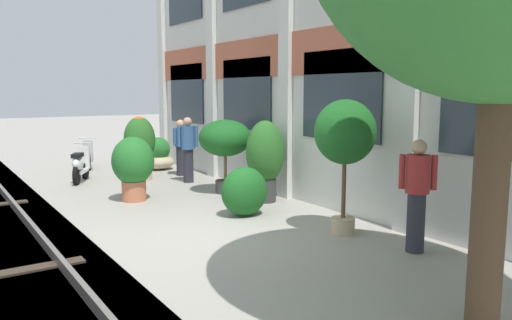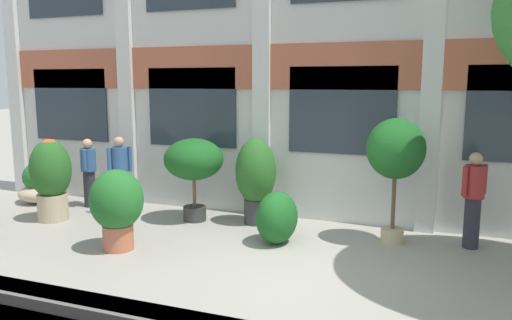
{
  "view_description": "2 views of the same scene",
  "coord_description": "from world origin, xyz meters",
  "px_view_note": "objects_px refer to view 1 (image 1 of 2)",
  "views": [
    {
      "loc": [
        6.97,
        -3.74,
        2.33
      ],
      "look_at": [
        -0.33,
        1.14,
        1.11
      ],
      "focal_mm": 35.0,
      "sensor_mm": 36.0,
      "label": 1
    },
    {
      "loc": [
        1.88,
        -6.86,
        2.82
      ],
      "look_at": [
        -1.17,
        1.22,
        1.45
      ],
      "focal_mm": 35.0,
      "sensor_mm": 36.0,
      "label": 2
    }
  ],
  "objects_px": {
    "potted_plant_low_pan": "(225,141)",
    "topiary_hedge": "(244,192)",
    "scooter_second_parked": "(80,165)",
    "resident_watching_tracks": "(417,192)",
    "resident_near_plants": "(188,148)",
    "potted_plant_fluted_column": "(133,164)",
    "potted_plant_glazed_jar": "(140,144)",
    "scooter_near_curb": "(88,154)",
    "resident_by_doorway": "(181,146)",
    "potted_plant_wide_bowl": "(158,156)",
    "potted_plant_terracotta_small": "(345,136)",
    "potted_plant_stone_basin": "(265,154)"
  },
  "relations": [
    {
      "from": "potted_plant_wide_bowl",
      "to": "scooter_second_parked",
      "type": "bearing_deg",
      "value": -70.84
    },
    {
      "from": "potted_plant_wide_bowl",
      "to": "resident_near_plants",
      "type": "height_order",
      "value": "resident_near_plants"
    },
    {
      "from": "potted_plant_glazed_jar",
      "to": "potted_plant_fluted_column",
      "type": "bearing_deg",
      "value": -23.9
    },
    {
      "from": "potted_plant_terracotta_small",
      "to": "scooter_near_curb",
      "type": "bearing_deg",
      "value": -170.79
    },
    {
      "from": "potted_plant_terracotta_small",
      "to": "resident_near_plants",
      "type": "distance_m",
      "value": 5.66
    },
    {
      "from": "potted_plant_terracotta_small",
      "to": "topiary_hedge",
      "type": "relative_size",
      "value": 2.39
    },
    {
      "from": "potted_plant_wide_bowl",
      "to": "resident_watching_tracks",
      "type": "relative_size",
      "value": 0.58
    },
    {
      "from": "topiary_hedge",
      "to": "potted_plant_wide_bowl",
      "type": "bearing_deg",
      "value": 172.07
    },
    {
      "from": "potted_plant_stone_basin",
      "to": "resident_by_doorway",
      "type": "relative_size",
      "value": 1.11
    },
    {
      "from": "scooter_second_parked",
      "to": "resident_watching_tracks",
      "type": "xyz_separation_m",
      "value": [
        8.45,
        2.57,
        0.45
      ]
    },
    {
      "from": "potted_plant_stone_basin",
      "to": "potted_plant_wide_bowl",
      "type": "bearing_deg",
      "value": -178.35
    },
    {
      "from": "potted_plant_glazed_jar",
      "to": "topiary_hedge",
      "type": "distance_m",
      "value": 4.77
    },
    {
      "from": "potted_plant_low_pan",
      "to": "resident_by_doorway",
      "type": "xyz_separation_m",
      "value": [
        -2.76,
        0.19,
        -0.39
      ]
    },
    {
      "from": "resident_watching_tracks",
      "to": "resident_near_plants",
      "type": "xyz_separation_m",
      "value": [
        -6.89,
        -0.27,
        0.01
      ]
    },
    {
      "from": "potted_plant_terracotta_small",
      "to": "scooter_near_curb",
      "type": "height_order",
      "value": "potted_plant_terracotta_small"
    },
    {
      "from": "potted_plant_fluted_column",
      "to": "potted_plant_terracotta_small",
      "type": "xyz_separation_m",
      "value": [
        4.29,
        1.99,
        0.83
      ]
    },
    {
      "from": "potted_plant_wide_bowl",
      "to": "scooter_near_curb",
      "type": "distance_m",
      "value": 2.22
    },
    {
      "from": "potted_plant_low_pan",
      "to": "potted_plant_terracotta_small",
      "type": "xyz_separation_m",
      "value": [
        3.91,
        -0.05,
        0.4
      ]
    },
    {
      "from": "potted_plant_glazed_jar",
      "to": "resident_watching_tracks",
      "type": "relative_size",
      "value": 1.02
    },
    {
      "from": "potted_plant_stone_basin",
      "to": "resident_by_doorway",
      "type": "bearing_deg",
      "value": -179.29
    },
    {
      "from": "potted_plant_fluted_column",
      "to": "potted_plant_stone_basin",
      "type": "xyz_separation_m",
      "value": [
        1.62,
        2.28,
        0.23
      ]
    },
    {
      "from": "potted_plant_fluted_column",
      "to": "scooter_near_curb",
      "type": "distance_m",
      "value": 5.22
    },
    {
      "from": "potted_plant_glazed_jar",
      "to": "resident_watching_tracks",
      "type": "bearing_deg",
      "value": 8.34
    },
    {
      "from": "potted_plant_fluted_column",
      "to": "resident_by_doorway",
      "type": "xyz_separation_m",
      "value": [
        -2.38,
        2.23,
        0.04
      ]
    },
    {
      "from": "scooter_second_parked",
      "to": "resident_watching_tracks",
      "type": "distance_m",
      "value": 8.84
    },
    {
      "from": "scooter_second_parked",
      "to": "topiary_hedge",
      "type": "relative_size",
      "value": 1.37
    },
    {
      "from": "potted_plant_glazed_jar",
      "to": "potted_plant_stone_basin",
      "type": "distance_m",
      "value": 4.15
    },
    {
      "from": "potted_plant_low_pan",
      "to": "scooter_second_parked",
      "type": "distance_m",
      "value": 4.12
    },
    {
      "from": "potted_plant_stone_basin",
      "to": "potted_plant_terracotta_small",
      "type": "xyz_separation_m",
      "value": [
        2.67,
        -0.29,
        0.6
      ]
    },
    {
      "from": "potted_plant_stone_basin",
      "to": "potted_plant_low_pan",
      "type": "bearing_deg",
      "value": -168.97
    },
    {
      "from": "potted_plant_fluted_column",
      "to": "scooter_second_parked",
      "type": "relative_size",
      "value": 1.09
    },
    {
      "from": "scooter_near_curb",
      "to": "resident_by_doorway",
      "type": "distance_m",
      "value": 3.35
    },
    {
      "from": "potted_plant_fluted_column",
      "to": "topiary_hedge",
      "type": "relative_size",
      "value": 1.49
    },
    {
      "from": "potted_plant_glazed_jar",
      "to": "resident_near_plants",
      "type": "relative_size",
      "value": 1.0
    },
    {
      "from": "potted_plant_glazed_jar",
      "to": "resident_by_doorway",
      "type": "bearing_deg",
      "value": 91.92
    },
    {
      "from": "resident_near_plants",
      "to": "scooter_near_curb",
      "type": "bearing_deg",
      "value": -123.18
    },
    {
      "from": "resident_watching_tracks",
      "to": "resident_near_plants",
      "type": "relative_size",
      "value": 0.99
    },
    {
      "from": "potted_plant_low_pan",
      "to": "topiary_hedge",
      "type": "relative_size",
      "value": 1.83
    },
    {
      "from": "potted_plant_terracotta_small",
      "to": "scooter_near_curb",
      "type": "distance_m",
      "value": 9.68
    },
    {
      "from": "potted_plant_fluted_column",
      "to": "scooter_near_curb",
      "type": "bearing_deg",
      "value": 175.07
    },
    {
      "from": "potted_plant_terracotta_small",
      "to": "potted_plant_stone_basin",
      "type": "bearing_deg",
      "value": 173.73
    },
    {
      "from": "potted_plant_low_pan",
      "to": "potted_plant_fluted_column",
      "type": "bearing_deg",
      "value": -100.54
    },
    {
      "from": "resident_watching_tracks",
      "to": "resident_by_doorway",
      "type": "bearing_deg",
      "value": -134.92
    },
    {
      "from": "potted_plant_glazed_jar",
      "to": "resident_by_doorway",
      "type": "xyz_separation_m",
      "value": [
        -0.04,
        1.19,
        -0.13
      ]
    },
    {
      "from": "potted_plant_terracotta_small",
      "to": "potted_plant_wide_bowl",
      "type": "relative_size",
      "value": 2.28
    },
    {
      "from": "scooter_second_parked",
      "to": "resident_by_doorway",
      "type": "bearing_deg",
      "value": -72.43
    },
    {
      "from": "potted_plant_stone_basin",
      "to": "scooter_near_curb",
      "type": "height_order",
      "value": "potted_plant_stone_basin"
    },
    {
      "from": "potted_plant_stone_basin",
      "to": "potted_plant_glazed_jar",
      "type": "bearing_deg",
      "value": -162.6
    },
    {
      "from": "resident_watching_tracks",
      "to": "scooter_second_parked",
      "type": "bearing_deg",
      "value": -117.76
    },
    {
      "from": "potted_plant_wide_bowl",
      "to": "resident_watching_tracks",
      "type": "height_order",
      "value": "resident_watching_tracks"
    }
  ]
}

